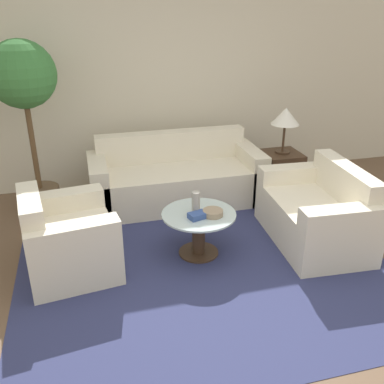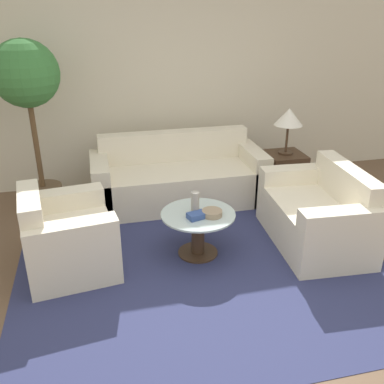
{
  "view_description": "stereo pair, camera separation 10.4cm",
  "coord_description": "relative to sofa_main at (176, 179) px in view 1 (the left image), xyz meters",
  "views": [
    {
      "loc": [
        -1.05,
        -2.68,
        2.25
      ],
      "look_at": [
        -0.07,
        1.02,
        0.55
      ],
      "focal_mm": 40.0,
      "sensor_mm": 36.0,
      "label": 1
    },
    {
      "loc": [
        -0.95,
        -2.7,
        2.25
      ],
      "look_at": [
        -0.07,
        1.02,
        0.55
      ],
      "focal_mm": 40.0,
      "sensor_mm": 36.0,
      "label": 2
    }
  ],
  "objects": [
    {
      "name": "ground_plane",
      "position": [
        0.0,
        -2.03,
        -0.28
      ],
      "size": [
        14.0,
        14.0,
        0.0
      ],
      "primitive_type": "plane",
      "color": "brown"
    },
    {
      "name": "book_stack",
      "position": [
        -0.1,
        -1.36,
        0.18
      ],
      "size": [
        0.19,
        0.15,
        0.05
      ],
      "rotation": [
        0.0,
        0.0,
        0.28
      ],
      "color": "#334C8C",
      "rests_on": "coffee_table"
    },
    {
      "name": "vase",
      "position": [
        -0.09,
        -1.26,
        0.27
      ],
      "size": [
        0.08,
        0.08,
        0.22
      ],
      "color": "#9E998E",
      "rests_on": "coffee_table"
    },
    {
      "name": "side_table",
      "position": [
        1.35,
        -0.1,
        -0.01
      ],
      "size": [
        0.45,
        0.45,
        0.53
      ],
      "color": "#422D1E",
      "rests_on": "ground_plane"
    },
    {
      "name": "rug",
      "position": [
        -0.06,
        -1.27,
        -0.28
      ],
      "size": [
        3.38,
        3.38,
        0.01
      ],
      "color": "navy",
      "rests_on": "ground_plane"
    },
    {
      "name": "bowl",
      "position": [
        0.05,
        -1.34,
        0.19
      ],
      "size": [
        0.19,
        0.19,
        0.06
      ],
      "color": "gray",
      "rests_on": "coffee_table"
    },
    {
      "name": "armchair",
      "position": [
        -1.3,
        -1.21,
        0.0
      ],
      "size": [
        0.87,
        0.98,
        0.78
      ],
      "rotation": [
        0.0,
        0.0,
        1.7
      ],
      "color": "beige",
      "rests_on": "ground_plane"
    },
    {
      "name": "table_lamp",
      "position": [
        1.35,
        -0.1,
        0.7
      ],
      "size": [
        0.34,
        0.34,
        0.56
      ],
      "color": "#422D1E",
      "rests_on": "side_table"
    },
    {
      "name": "wall_back",
      "position": [
        0.0,
        0.77,
        1.02
      ],
      "size": [
        10.0,
        0.06,
        2.6
      ],
      "color": "beige",
      "rests_on": "ground_plane"
    },
    {
      "name": "loveseat",
      "position": [
        1.19,
        -1.32,
        0.0
      ],
      "size": [
        0.86,
        1.3,
        0.79
      ],
      "rotation": [
        0.0,
        0.0,
        -1.63
      ],
      "color": "beige",
      "rests_on": "ground_plane"
    },
    {
      "name": "coffee_table",
      "position": [
        -0.06,
        -1.27,
        0.0
      ],
      "size": [
        0.7,
        0.7,
        0.44
      ],
      "color": "#422D1E",
      "rests_on": "ground_plane"
    },
    {
      "name": "potted_plant",
      "position": [
        -1.58,
        0.1,
        1.1
      ],
      "size": [
        0.71,
        0.71,
        1.93
      ],
      "color": "brown",
      "rests_on": "ground_plane"
    },
    {
      "name": "sofa_main",
      "position": [
        0.0,
        0.0,
        0.0
      ],
      "size": [
        2.04,
        0.83,
        0.81
      ],
      "color": "beige",
      "rests_on": "ground_plane"
    }
  ]
}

